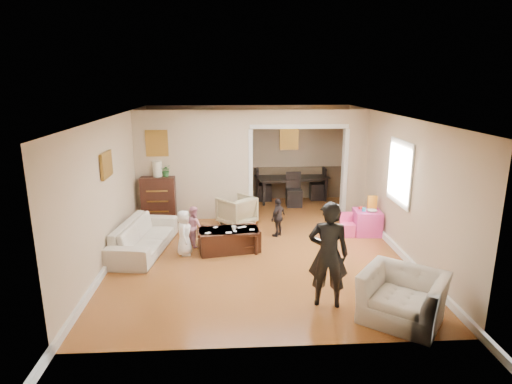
{
  "coord_description": "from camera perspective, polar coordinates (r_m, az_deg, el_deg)",
  "views": [
    {
      "loc": [
        -0.48,
        -8.21,
        3.27
      ],
      "look_at": [
        0.0,
        0.2,
        1.05
      ],
      "focal_mm": 30.04,
      "sensor_mm": 36.0,
      "label": 1
    }
  ],
  "objects": [
    {
      "name": "play_table",
      "position": [
        9.63,
        14.55,
        -3.92
      ],
      "size": [
        0.59,
        0.59,
        0.53
      ],
      "primitive_type": "cube",
      "rotation": [
        0.0,
        0.0,
        -0.06
      ],
      "color": "#E43C9C",
      "rests_on": "ground"
    },
    {
      "name": "adult_person",
      "position": [
        6.38,
        9.6,
        -8.2
      ],
      "size": [
        0.65,
        0.5,
        1.61
      ],
      "primitive_type": "imported",
      "rotation": [
        0.0,
        0.0,
        2.93
      ],
      "color": "black",
      "rests_on": "ground"
    },
    {
      "name": "framed_art_sofa_wall",
      "position": [
        8.07,
        -19.28,
        3.43
      ],
      "size": [
        0.03,
        0.55,
        0.4
      ],
      "primitive_type": "cube",
      "color": "brown"
    },
    {
      "name": "floor",
      "position": [
        8.86,
        0.07,
        -6.92
      ],
      "size": [
        7.0,
        7.0,
        0.0
      ],
      "primitive_type": "plane",
      "color": "#AD5F2C",
      "rests_on": "ground"
    },
    {
      "name": "dresser",
      "position": [
        10.37,
        -12.78,
        -0.88
      ],
      "size": [
        0.79,
        0.44,
        1.08
      ],
      "primitive_type": "cube",
      "color": "#351710",
      "rests_on": "ground"
    },
    {
      "name": "partition_right",
      "position": [
        10.63,
        12.97,
        3.7
      ],
      "size": [
        0.55,
        0.18,
        2.6
      ],
      "primitive_type": "cube",
      "color": "tan",
      "rests_on": "ground"
    },
    {
      "name": "child_toddler",
      "position": [
        9.16,
        2.97,
        -3.39
      ],
      "size": [
        0.47,
        0.51,
        0.84
      ],
      "primitive_type": "imported",
      "rotation": [
        0.0,
        0.0,
        -2.25
      ],
      "color": "black",
      "rests_on": "ground"
    },
    {
      "name": "cyan_cup",
      "position": [
        9.46,
        14.19,
        -2.28
      ],
      "size": [
        0.08,
        0.08,
        0.08
      ],
      "primitive_type": "cylinder",
      "color": "#29BECF",
      "rests_on": "play_table"
    },
    {
      "name": "framed_art_alcove",
      "position": [
        11.87,
        4.45,
        7.11
      ],
      "size": [
        0.45,
        0.03,
        0.55
      ],
      "primitive_type": "cube",
      "color": "brown"
    },
    {
      "name": "craft_papers",
      "position": [
        8.36,
        -3.28,
        -5.06
      ],
      "size": [
        0.96,
        0.43,
        0.0
      ],
      "color": "white",
      "rests_on": "coffee_table"
    },
    {
      "name": "window_pane",
      "position": [
        8.62,
        18.69,
        2.46
      ],
      "size": [
        0.03,
        0.95,
        1.1
      ],
      "primitive_type": "cube",
      "color": "white",
      "rests_on": "ground"
    },
    {
      "name": "sofa",
      "position": [
        8.69,
        -14.7,
        -5.76
      ],
      "size": [
        1.08,
        2.14,
        0.6
      ],
      "primitive_type": "imported",
      "rotation": [
        0.0,
        0.0,
        1.43
      ],
      "color": "beige",
      "rests_on": "ground"
    },
    {
      "name": "potted_plant",
      "position": [
        10.18,
        -11.88,
        2.82
      ],
      "size": [
        0.25,
        0.22,
        0.28
      ],
      "primitive_type": "imported",
      "color": "#357232",
      "rests_on": "dresser"
    },
    {
      "name": "partition_left",
      "position": [
        10.25,
        -8.23,
        3.52
      ],
      "size": [
        2.75,
        0.18,
        2.6
      ],
      "primitive_type": "cube",
      "color": "tan",
      "rests_on": "ground"
    },
    {
      "name": "armchair_back",
      "position": [
        9.93,
        -2.59,
        -2.47
      ],
      "size": [
        1.01,
        1.02,
        0.66
      ],
      "primitive_type": "imported",
      "rotation": [
        0.0,
        0.0,
        3.86
      ],
      "color": "tan",
      "rests_on": "ground"
    },
    {
      "name": "cereal_box",
      "position": [
        9.63,
        15.22,
        -1.36
      ],
      "size": [
        0.2,
        0.08,
        0.3
      ],
      "primitive_type": "cube",
      "rotation": [
        0.0,
        0.0,
        -0.06
      ],
      "color": "yellow",
      "rests_on": "play_table"
    },
    {
      "name": "table_lamp",
      "position": [
        10.2,
        -13.01,
        3.02
      ],
      "size": [
        0.22,
        0.22,
        0.36
      ],
      "primitive_type": "cylinder",
      "color": "beige",
      "rests_on": "dresser"
    },
    {
      "name": "play_bowl",
      "position": [
        9.45,
        15.17,
        -2.46
      ],
      "size": [
        0.22,
        0.22,
        0.05
      ],
      "primitive_type": "imported",
      "rotation": [
        0.0,
        0.0,
        -0.06
      ],
      "color": "white",
      "rests_on": "play_table"
    },
    {
      "name": "coffee_cup",
      "position": [
        8.33,
        -2.96,
        -4.83
      ],
      "size": [
        0.11,
        0.11,
        0.09
      ],
      "primitive_type": "imported",
      "rotation": [
        0.0,
        0.0,
        0.2
      ],
      "color": "silver",
      "rests_on": "coffee_table"
    },
    {
      "name": "toy_block",
      "position": [
        9.61,
        13.77,
        -2.07
      ],
      "size": [
        0.09,
        0.08,
        0.05
      ],
      "primitive_type": "cube",
      "rotation": [
        0.0,
        0.0,
        0.29
      ],
      "color": "red",
      "rests_on": "play_table"
    },
    {
      "name": "dining_table",
      "position": [
        11.99,
        4.65,
        0.58
      ],
      "size": [
        2.11,
        1.41,
        0.69
      ],
      "primitive_type": "imported",
      "rotation": [
        0.0,
        0.0,
        0.17
      ],
      "color": "black",
      "rests_on": "ground"
    },
    {
      "name": "child_kneel_a",
      "position": [
        8.3,
        -9.55,
        -5.37
      ],
      "size": [
        0.29,
        0.44,
        0.88
      ],
      "primitive_type": "imported",
      "rotation": [
        0.0,
        0.0,
        1.59
      ],
      "color": "white",
      "rests_on": "ground"
    },
    {
      "name": "child_kneel_b",
      "position": [
        8.72,
        -8.25,
        -4.53
      ],
      "size": [
        0.48,
        0.51,
        0.83
      ],
      "primitive_type": "imported",
      "rotation": [
        0.0,
        0.0,
        2.12
      ],
      "color": "pink",
      "rests_on": "ground"
    },
    {
      "name": "partition_header",
      "position": [
        10.17,
        5.77,
        9.92
      ],
      "size": [
        2.22,
        0.18,
        0.35
      ],
      "primitive_type": "cube",
      "color": "tan",
      "rests_on": "partition_right"
    },
    {
      "name": "armchair_front",
      "position": [
        6.44,
        18.94,
        -13.08
      ],
      "size": [
        1.42,
        1.4,
        0.7
      ],
      "primitive_type": "imported",
      "rotation": [
        0.0,
        0.0,
        -0.65
      ],
      "color": "beige",
      "rests_on": "ground"
    },
    {
      "name": "framed_art_partition",
      "position": [
        10.16,
        -13.06,
        6.35
      ],
      "size": [
        0.45,
        0.03,
        0.55
      ],
      "primitive_type": "cube",
      "color": "brown",
      "rests_on": "partition_left"
    },
    {
      "name": "coffee_table",
      "position": [
        8.47,
        -3.62,
        -6.39
      ],
      "size": [
        1.25,
        0.8,
        0.44
      ],
      "primitive_type": "cube",
      "rotation": [
        0.0,
        0.0,
        0.2
      ],
      "color": "#381B12",
      "rests_on": "ground"
    }
  ]
}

